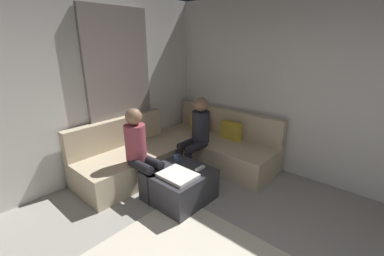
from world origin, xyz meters
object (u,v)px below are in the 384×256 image
(sectional_couch, at_px, (182,151))
(person_on_couch_side, at_px, (140,149))
(ottoman, at_px, (179,185))
(person_on_couch_back, at_px, (197,133))
(coffee_mug, at_px, (177,158))
(game_remote, at_px, (200,168))

(sectional_couch, xyz_separation_m, person_on_couch_side, (0.15, -0.94, 0.38))
(ottoman, distance_m, person_on_couch_back, 0.95)
(coffee_mug, bearing_deg, ottoman, -39.29)
(ottoman, distance_m, game_remote, 0.36)
(person_on_couch_back, distance_m, person_on_couch_side, 1.00)
(sectional_couch, xyz_separation_m, coffee_mug, (0.41, -0.52, 0.19))
(sectional_couch, height_order, person_on_couch_back, person_on_couch_back)
(ottoman, bearing_deg, person_on_couch_back, 114.47)
(coffee_mug, bearing_deg, person_on_couch_side, -121.90)
(coffee_mug, distance_m, game_remote, 0.40)
(sectional_couch, bearing_deg, game_remote, -31.01)
(coffee_mug, relative_size, person_on_couch_back, 0.08)
(sectional_couch, distance_m, coffee_mug, 0.69)
(ottoman, height_order, game_remote, game_remote)
(ottoman, height_order, person_on_couch_side, person_on_couch_side)
(coffee_mug, bearing_deg, sectional_couch, 127.71)
(ottoman, height_order, person_on_couch_back, person_on_couch_back)
(sectional_couch, xyz_separation_m, game_remote, (0.81, -0.48, 0.15))
(sectional_couch, bearing_deg, person_on_couch_side, -81.05)
(ottoman, height_order, coffee_mug, coffee_mug)
(coffee_mug, height_order, person_on_couch_side, person_on_couch_side)
(coffee_mug, bearing_deg, game_remote, 5.71)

